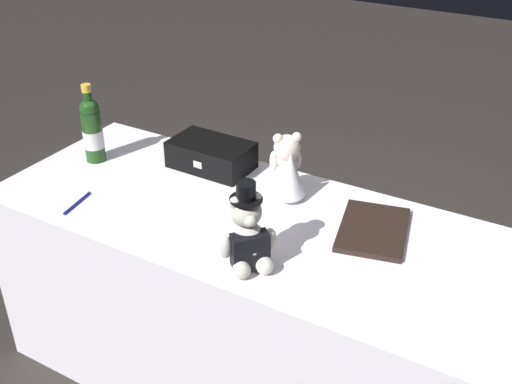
% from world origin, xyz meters
% --- Properties ---
extents(ground_plane, '(12.00, 12.00, 0.00)m').
position_xyz_m(ground_plane, '(0.00, 0.00, 0.00)').
color(ground_plane, '#2D2826').
extents(reception_table, '(1.84, 0.72, 0.74)m').
position_xyz_m(reception_table, '(0.00, 0.00, 0.37)').
color(reception_table, white).
rests_on(reception_table, ground_plane).
extents(teddy_bear_groom, '(0.16, 0.15, 0.27)m').
position_xyz_m(teddy_bear_groom, '(0.10, -0.23, 0.84)').
color(teddy_bear_groom, silver).
rests_on(teddy_bear_groom, reception_table).
extents(teddy_bear_bride, '(0.19, 0.20, 0.23)m').
position_xyz_m(teddy_bear_bride, '(0.02, 0.18, 0.84)').
color(teddy_bear_bride, white).
rests_on(teddy_bear_bride, reception_table).
extents(champagne_bottle, '(0.08, 0.08, 0.31)m').
position_xyz_m(champagne_bottle, '(-0.74, 0.05, 0.87)').
color(champagne_bottle, '#1B4317').
rests_on(champagne_bottle, reception_table).
extents(signing_pen, '(0.03, 0.16, 0.01)m').
position_xyz_m(signing_pen, '(-0.57, -0.22, 0.75)').
color(signing_pen, navy).
rests_on(signing_pen, reception_table).
extents(gift_case_black, '(0.31, 0.19, 0.10)m').
position_xyz_m(gift_case_black, '(-0.32, 0.23, 0.79)').
color(gift_case_black, black).
rests_on(gift_case_black, reception_table).
extents(guestbook, '(0.27, 0.33, 0.02)m').
position_xyz_m(guestbook, '(0.36, 0.12, 0.75)').
color(guestbook, black).
rests_on(guestbook, reception_table).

